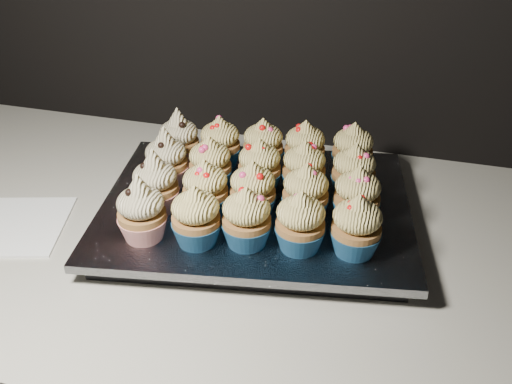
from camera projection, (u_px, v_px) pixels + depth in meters
The scene contains 24 objects.
worktop at pixel (259, 246), 0.81m from camera, with size 2.44×0.64×0.04m, color beige.
napkin at pixel (13, 226), 0.82m from camera, with size 0.15×0.15×0.00m, color white.
baking_tray at pixel (256, 215), 0.82m from camera, with size 0.40×0.30×0.02m, color black.
foil_lining at pixel (256, 205), 0.82m from camera, with size 0.43×0.34×0.01m, color silver.
cupcake_0 at pixel (141, 211), 0.72m from camera, with size 0.06×0.06×0.10m.
cupcake_1 at pixel (196, 217), 0.71m from camera, with size 0.06×0.06×0.08m.
cupcake_2 at pixel (247, 219), 0.71m from camera, with size 0.06×0.06×0.08m.
cupcake_3 at pixel (300, 223), 0.70m from camera, with size 0.06×0.06×0.08m.
cupcake_4 at pixel (356, 227), 0.69m from camera, with size 0.06×0.06×0.08m.
cupcake_5 at pixel (156, 184), 0.78m from camera, with size 0.06×0.06×0.10m.
cupcake_6 at pixel (205, 190), 0.77m from camera, with size 0.06×0.06×0.08m.
cupcake_7 at pixel (253, 191), 0.76m from camera, with size 0.06×0.06×0.08m.
cupcake_8 at pixel (306, 194), 0.76m from camera, with size 0.06×0.06×0.08m.
cupcake_9 at pixel (357, 196), 0.75m from camera, with size 0.06×0.06×0.08m.
cupcake_10 at pixel (166, 160), 0.83m from camera, with size 0.06×0.06×0.10m.
cupcake_11 at pixel (210, 165), 0.83m from camera, with size 0.06×0.06×0.08m.
cupcake_12 at pixel (259, 167), 0.82m from camera, with size 0.06×0.06×0.08m.
cupcake_13 at pixel (304, 169), 0.82m from camera, with size 0.06×0.06×0.08m.
cupcake_14 at pixel (354, 172), 0.81m from camera, with size 0.06×0.06×0.08m.
cupcake_15 at pixel (179, 140), 0.89m from camera, with size 0.06×0.06×0.10m.
cupcake_16 at pixel (220, 143), 0.88m from camera, with size 0.06×0.06×0.08m.
cupcake_17 at pixel (263, 146), 0.88m from camera, with size 0.06×0.06×0.08m.
cupcake_18 at pixel (305, 148), 0.87m from camera, with size 0.06×0.06×0.08m.
cupcake_19 at pixel (353, 150), 0.87m from camera, with size 0.06×0.06×0.08m.
Camera 1 is at (0.17, 1.07, 1.37)m, focal length 40.00 mm.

